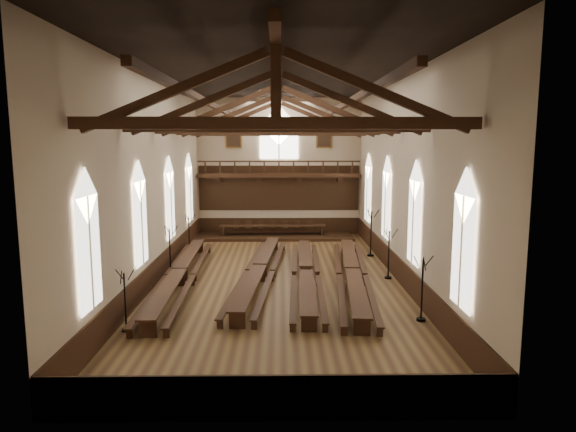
# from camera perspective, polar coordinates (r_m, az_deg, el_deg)

# --- Properties ---
(ground) EXTENTS (26.00, 26.00, 0.00)m
(ground) POSITION_cam_1_polar(r_m,az_deg,el_deg) (25.79, -1.07, -7.16)
(ground) COLOR brown
(ground) RESTS_ON ground
(room_walls) EXTENTS (26.00, 26.00, 26.00)m
(room_walls) POSITION_cam_1_polar(r_m,az_deg,el_deg) (24.85, -1.12, 7.34)
(room_walls) COLOR #BAAC8C
(room_walls) RESTS_ON ground
(wainscot_band) EXTENTS (12.00, 26.00, 1.20)m
(wainscot_band) POSITION_cam_1_polar(r_m,az_deg,el_deg) (25.64, -1.08, -5.87)
(wainscot_band) COLOR #321B0F
(wainscot_band) RESTS_ON ground
(side_windows) EXTENTS (11.85, 19.80, 4.50)m
(side_windows) POSITION_cam_1_polar(r_m,az_deg,el_deg) (25.05, -1.10, 1.11)
(side_windows) COLOR white
(side_windows) RESTS_ON room_walls
(end_window) EXTENTS (2.80, 0.12, 3.80)m
(end_window) POSITION_cam_1_polar(r_m,az_deg,el_deg) (37.75, -1.01, 8.84)
(end_window) COLOR white
(end_window) RESTS_ON room_walls
(minstrels_gallery) EXTENTS (11.80, 1.24, 3.70)m
(minstrels_gallery) POSITION_cam_1_polar(r_m,az_deg,el_deg) (37.63, -1.00, 3.79)
(minstrels_gallery) COLOR #3A2312
(minstrels_gallery) RESTS_ON room_walls
(portraits) EXTENTS (7.75, 0.09, 1.45)m
(portraits) POSITION_cam_1_polar(r_m,az_deg,el_deg) (37.75, -1.01, 8.66)
(portraits) COLOR brown
(portraits) RESTS_ON room_walls
(roof_trusses) EXTENTS (11.70, 25.70, 2.80)m
(roof_trusses) POSITION_cam_1_polar(r_m,az_deg,el_deg) (24.89, -1.13, 11.38)
(roof_trusses) COLOR #3A2312
(roof_trusses) RESTS_ON room_walls
(refectory_row_a) EXTENTS (1.81, 14.69, 0.78)m
(refectory_row_a) POSITION_cam_1_polar(r_m,az_deg,el_deg) (25.64, -11.95, -6.13)
(refectory_row_a) COLOR #3A2312
(refectory_row_a) RESTS_ON ground
(refectory_row_b) EXTENTS (2.13, 14.67, 0.77)m
(refectory_row_b) POSITION_cam_1_polar(r_m,az_deg,el_deg) (25.94, -3.10, -5.80)
(refectory_row_b) COLOR #3A2312
(refectory_row_b) RESTS_ON ground
(refectory_row_c) EXTENTS (1.67, 14.12, 0.71)m
(refectory_row_c) POSITION_cam_1_polar(r_m,az_deg,el_deg) (25.42, 2.04, -6.18)
(refectory_row_c) COLOR #3A2312
(refectory_row_c) RESTS_ON ground
(refectory_row_d) EXTENTS (2.16, 14.61, 0.76)m
(refectory_row_d) POSITION_cam_1_polar(r_m,az_deg,el_deg) (25.42, 7.22, -6.17)
(refectory_row_d) COLOR #3A2312
(refectory_row_d) RESTS_ON ground
(dais) EXTENTS (11.40, 3.02, 0.20)m
(dais) POSITION_cam_1_polar(r_m,az_deg,el_deg) (36.89, -1.69, -2.27)
(dais) COLOR #321B0F
(dais) RESTS_ON ground
(high_table) EXTENTS (7.62, 1.03, 0.71)m
(high_table) POSITION_cam_1_polar(r_m,az_deg,el_deg) (36.76, -1.70, -1.19)
(high_table) COLOR #3A2312
(high_table) RESTS_ON dais
(high_chairs) EXTENTS (5.81, 0.42, 0.93)m
(high_chairs) POSITION_cam_1_polar(r_m,az_deg,el_deg) (37.51, -1.68, -1.15)
(high_chairs) COLOR #3A2312
(high_chairs) RESTS_ON dais
(candelabrum_left_near) EXTENTS (0.70, 0.65, 2.30)m
(candelabrum_left_near) POSITION_cam_1_polar(r_m,az_deg,el_deg) (19.94, -17.60, -10.17)
(candelabrum_left_near) COLOR black
(candelabrum_left_near) RESTS_ON ground
(candelabrum_left_mid) EXTENTS (0.72, 0.81, 2.64)m
(candelabrum_left_mid) POSITION_cam_1_polar(r_m,az_deg,el_deg) (27.06, -12.95, -4.89)
(candelabrum_left_mid) COLOR black
(candelabrum_left_mid) RESTS_ON ground
(candelabrum_left_far) EXTENTS (0.65, 0.75, 2.42)m
(candelabrum_left_far) POSITION_cam_1_polar(r_m,az_deg,el_deg) (32.35, -10.92, -2.78)
(candelabrum_left_far) COLOR black
(candelabrum_left_far) RESTS_ON ground
(candelabrum_right_near) EXTENTS (0.78, 0.73, 2.57)m
(candelabrum_right_near) POSITION_cam_1_polar(r_m,az_deg,el_deg) (20.66, 14.63, -9.15)
(candelabrum_right_near) COLOR black
(candelabrum_right_near) RESTS_ON ground
(candelabrum_right_mid) EXTENTS (0.76, 0.77, 2.58)m
(candelabrum_right_mid) POSITION_cam_1_polar(r_m,az_deg,el_deg) (26.42, 11.10, -5.19)
(candelabrum_right_mid) COLOR black
(candelabrum_right_mid) RESTS_ON ground
(candelabrum_right_far) EXTENTS (0.82, 0.88, 2.90)m
(candelabrum_right_far) POSITION_cam_1_polar(r_m,az_deg,el_deg) (31.31, 9.19, -2.84)
(candelabrum_right_far) COLOR black
(candelabrum_right_far) RESTS_ON ground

